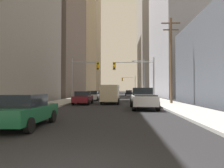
# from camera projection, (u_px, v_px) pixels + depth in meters

# --- Properties ---
(sidewalk_left) EXTENTS (3.55, 160.00, 0.15)m
(sidewalk_left) POSITION_uv_depth(u_px,v_px,m) (92.00, 96.00, 53.95)
(sidewalk_left) COLOR #9E9E99
(sidewalk_left) RESTS_ON ground
(sidewalk_right) EXTENTS (3.55, 160.00, 0.15)m
(sidewalk_right) POSITION_uv_depth(u_px,v_px,m) (142.00, 96.00, 53.34)
(sidewalk_right) COLOR #9E9E99
(sidewalk_right) RESTS_ON ground
(pickup_truck_silver) EXTENTS (2.20, 5.45, 1.90)m
(pickup_truck_silver) POSITION_uv_depth(u_px,v_px,m) (143.00, 98.00, 18.07)
(pickup_truck_silver) COLOR #B7BABF
(pickup_truck_silver) RESTS_ON ground
(cargo_van_beige) EXTENTS (2.16, 5.27, 2.26)m
(cargo_van_beige) POSITION_uv_depth(u_px,v_px,m) (110.00, 93.00, 24.54)
(cargo_van_beige) COLOR #C6B793
(cargo_van_beige) RESTS_ON ground
(sedan_green) EXTENTS (1.95, 4.21, 1.52)m
(sedan_green) POSITION_uv_depth(u_px,v_px,m) (24.00, 110.00, 9.29)
(sedan_green) COLOR #195938
(sedan_green) RESTS_ON ground
(sedan_maroon) EXTENTS (1.95, 4.21, 1.52)m
(sedan_maroon) POSITION_uv_depth(u_px,v_px,m) (83.00, 98.00, 23.50)
(sedan_maroon) COLOR maroon
(sedan_maroon) RESTS_ON ground
(sedan_white) EXTENTS (1.95, 4.21, 1.52)m
(sedan_white) POSITION_uv_depth(u_px,v_px,m) (93.00, 96.00, 31.48)
(sedan_white) COLOR white
(sedan_white) RESTS_ON ground
(sedan_blue) EXTENTS (1.95, 4.21, 1.52)m
(sedan_blue) POSITION_uv_depth(u_px,v_px,m) (100.00, 94.00, 40.67)
(sedan_blue) COLOR navy
(sedan_blue) RESTS_ON ground
(sedan_black) EXTENTS (1.95, 4.21, 1.52)m
(sedan_black) POSITION_uv_depth(u_px,v_px,m) (129.00, 93.00, 54.96)
(sedan_black) COLOR black
(sedan_black) RESTS_ON ground
(traffic_signal_near_left) EXTENTS (3.84, 0.44, 6.00)m
(traffic_signal_near_left) POSITION_uv_depth(u_px,v_px,m) (84.00, 72.00, 26.94)
(traffic_signal_near_left) COLOR gray
(traffic_signal_near_left) RESTS_ON ground
(traffic_signal_near_right) EXTENTS (5.53, 0.44, 6.00)m
(traffic_signal_near_right) POSITION_uv_depth(u_px,v_px,m) (135.00, 72.00, 26.62)
(traffic_signal_near_right) COLOR gray
(traffic_signal_near_right) RESTS_ON ground
(traffic_signal_far_right) EXTENTS (4.25, 0.44, 6.00)m
(traffic_signal_far_right) POSITION_uv_depth(u_px,v_px,m) (129.00, 82.00, 61.26)
(traffic_signal_far_right) COLOR gray
(traffic_signal_far_right) RESTS_ON ground
(utility_pole_right) EXTENTS (2.20, 0.28, 10.19)m
(utility_pole_right) POSITION_uv_depth(u_px,v_px,m) (171.00, 59.00, 23.48)
(utility_pole_right) COLOR brown
(utility_pole_right) RESTS_ON ground
(street_lamp_right) EXTENTS (2.48, 0.32, 7.50)m
(street_lamp_right) POSITION_uv_depth(u_px,v_px,m) (142.00, 75.00, 38.36)
(street_lamp_right) COLOR gray
(street_lamp_right) RESTS_ON ground
(building_left_mid_office) EXTENTS (25.86, 21.71, 28.18)m
(building_left_mid_office) POSITION_uv_depth(u_px,v_px,m) (27.00, 39.00, 49.27)
(building_left_mid_office) COLOR #66564C
(building_left_mid_office) RESTS_ON ground
(building_left_far_tower) EXTENTS (14.73, 20.86, 63.42)m
(building_left_far_tower) POSITION_uv_depth(u_px,v_px,m) (84.00, 28.00, 97.21)
(building_left_far_tower) COLOR tan
(building_left_far_tower) RESTS_ON ground
(building_right_mid_block) EXTENTS (21.81, 25.00, 30.13)m
(building_right_mid_block) POSITION_uv_depth(u_px,v_px,m) (202.00, 34.00, 48.15)
(building_right_mid_block) COLOR #93939E
(building_right_mid_block) RESTS_ON ground
(building_right_far_highrise) EXTENTS (22.04, 28.32, 63.03)m
(building_right_far_highrise) POSITION_uv_depth(u_px,v_px,m) (163.00, 26.00, 93.85)
(building_right_far_highrise) COLOR gray
(building_right_far_highrise) RESTS_ON ground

